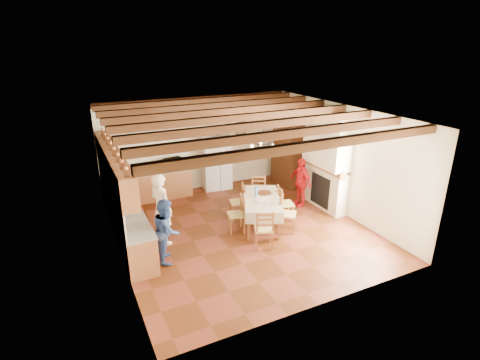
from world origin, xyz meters
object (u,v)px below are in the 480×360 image
(person_woman_red, at_px, (300,182))
(refrigerator, at_px, (216,162))
(chair_right_near, at_px, (288,213))
(microwave, at_px, (174,163))
(chair_left_far, at_px, (238,201))
(chair_right_far, at_px, (285,203))
(chair_end_far, at_px, (259,193))
(person_man, at_px, (162,209))
(person_woman_blue, at_px, (167,230))
(hutch, at_px, (287,154))
(chair_left_near, at_px, (236,214))
(chair_end_near, at_px, (264,228))
(dining_table, at_px, (262,201))

(person_woman_red, bearing_deg, refrigerator, -150.39)
(chair_right_near, xyz_separation_m, microwave, (-1.91, 3.49, 0.57))
(refrigerator, relative_size, chair_right_near, 1.85)
(chair_left_far, height_order, chair_right_far, same)
(chair_end_far, bearing_deg, person_man, -138.18)
(person_woman_red, bearing_deg, person_woman_blue, -79.89)
(person_man, xyz_separation_m, microwave, (1.09, 2.70, 0.17))
(hutch, xyz_separation_m, chair_end_far, (-1.73, -1.28, -0.58))
(chair_end_far, bearing_deg, chair_left_near, -112.26)
(chair_end_near, relative_size, person_man, 0.55)
(hutch, relative_size, person_woman_blue, 1.47)
(chair_end_near, bearing_deg, hutch, -107.06)
(chair_right_near, bearing_deg, chair_right_far, 12.33)
(chair_left_far, relative_size, chair_end_near, 1.00)
(chair_left_near, relative_size, chair_right_far, 1.00)
(dining_table, height_order, chair_right_near, chair_right_near)
(microwave, bearing_deg, person_woman_red, -43.49)
(chair_left_near, xyz_separation_m, chair_right_far, (1.48, 0.03, 0.00))
(dining_table, xyz_separation_m, chair_right_near, (0.45, -0.55, -0.21))
(chair_right_near, height_order, microwave, microwave)
(microwave, bearing_deg, person_man, -118.61)
(hutch, xyz_separation_m, person_woman_red, (-0.54, -1.61, -0.33))
(chair_left_near, distance_m, person_woman_blue, 2.00)
(refrigerator, height_order, person_woman_blue, refrigerator)
(chair_right_near, bearing_deg, microwave, 67.95)
(chair_left_near, height_order, chair_end_near, same)
(chair_left_near, height_order, person_man, person_man)
(chair_right_far, bearing_deg, person_woman_blue, 114.19)
(hutch, relative_size, chair_end_far, 2.21)
(dining_table, relative_size, person_woman_red, 1.37)
(chair_right_near, distance_m, chair_end_near, 1.02)
(refrigerator, relative_size, microwave, 3.21)
(chair_left_near, xyz_separation_m, chair_end_near, (0.26, -0.97, 0.00))
(chair_left_near, bearing_deg, chair_end_far, 142.39)
(chair_end_near, distance_m, person_man, 2.44)
(dining_table, xyz_separation_m, person_woman_blue, (-2.65, -0.54, 0.03))
(chair_left_far, xyz_separation_m, chair_end_near, (-0.11, -1.65, 0.00))
(refrigerator, relative_size, chair_right_far, 1.85)
(chair_left_far, bearing_deg, refrigerator, -175.20)
(dining_table, distance_m, person_woman_blue, 2.71)
(dining_table, xyz_separation_m, person_man, (-2.55, 0.23, 0.19))
(microwave, bearing_deg, chair_right_far, -59.52)
(chair_left_near, height_order, chair_end_far, same)
(chair_right_near, relative_size, chair_end_far, 1.00)
(chair_right_far, height_order, chair_end_near, same)
(chair_right_far, bearing_deg, microwave, 51.94)
(chair_right_far, xyz_separation_m, chair_end_far, (-0.31, 0.94, 0.00))
(chair_right_far, relative_size, chair_end_near, 1.00)
(refrigerator, distance_m, chair_end_near, 4.04)
(person_man, xyz_separation_m, person_woman_red, (4.17, 0.39, -0.16))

